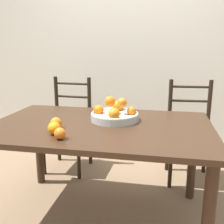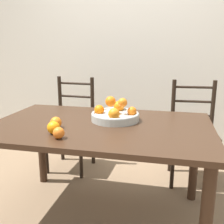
% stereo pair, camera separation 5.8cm
% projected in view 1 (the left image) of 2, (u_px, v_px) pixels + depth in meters
% --- Properties ---
extents(ground_plane, '(12.00, 12.00, 0.00)m').
position_uv_depth(ground_plane, '(101.00, 217.00, 2.03)').
color(ground_plane, '#7F664C').
extents(wall_back, '(8.00, 0.06, 2.60)m').
position_uv_depth(wall_back, '(129.00, 45.00, 3.17)').
color(wall_back, silver).
rests_on(wall_back, ground_plane).
extents(dining_table, '(1.55, 0.99, 0.75)m').
position_uv_depth(dining_table, '(100.00, 137.00, 1.87)').
color(dining_table, '#382316').
rests_on(dining_table, ground_plane).
extents(fruit_bowl, '(0.35, 0.35, 0.18)m').
position_uv_depth(fruit_bowl, '(115.00, 114.00, 1.93)').
color(fruit_bowl, '#B2B7B2').
rests_on(fruit_bowl, dining_table).
extents(orange_loose_0, '(0.08, 0.08, 0.08)m').
position_uv_depth(orange_loose_0, '(54.00, 128.00, 1.62)').
color(orange_loose_0, orange).
rests_on(orange_loose_0, dining_table).
extents(orange_loose_1, '(0.08, 0.08, 0.08)m').
position_uv_depth(orange_loose_1, '(56.00, 123.00, 1.74)').
color(orange_loose_1, orange).
rests_on(orange_loose_1, dining_table).
extents(orange_loose_2, '(0.07, 0.07, 0.07)m').
position_uv_depth(orange_loose_2, '(60.00, 133.00, 1.54)').
color(orange_loose_2, orange).
rests_on(orange_loose_2, dining_table).
extents(chair_left, '(0.44, 0.42, 0.97)m').
position_uv_depth(chair_left, '(69.00, 126.00, 2.77)').
color(chair_left, black).
rests_on(chair_left, ground_plane).
extents(chair_right, '(0.44, 0.43, 0.97)m').
position_uv_depth(chair_right, '(190.00, 133.00, 2.54)').
color(chair_right, black).
rests_on(chair_right, ground_plane).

